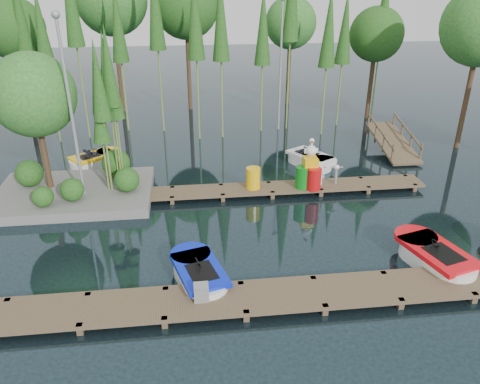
{
  "coord_description": "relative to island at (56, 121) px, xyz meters",
  "views": [
    {
      "loc": [
        -1.32,
        -14.82,
        8.49
      ],
      "look_at": [
        0.5,
        0.5,
        1.1
      ],
      "focal_mm": 35.0,
      "sensor_mm": 36.0,
      "label": 1
    }
  ],
  "objects": [
    {
      "name": "seagull_post",
      "position": [
        11.08,
        -0.79,
        -2.31
      ],
      "size": [
        0.53,
        0.29,
        0.85
      ],
      "color": "gray",
      "rests_on": "far_dock"
    },
    {
      "name": "boat_red",
      "position": [
        12.5,
        -6.61,
        -2.89
      ],
      "size": [
        2.13,
        3.28,
        1.02
      ],
      "rotation": [
        0.0,
        0.0,
        0.27
      ],
      "color": "white",
      "rests_on": "ground"
    },
    {
      "name": "boat_white_far",
      "position": [
        10.74,
        2.03,
        -2.9
      ],
      "size": [
        2.42,
        2.95,
        1.28
      ],
      "rotation": [
        0.0,
        0.0,
        -0.34
      ],
      "color": "white",
      "rests_on": "ground"
    },
    {
      "name": "island",
      "position": [
        0.0,
        0.0,
        0.0
      ],
      "size": [
        6.2,
        4.2,
        6.75
      ],
      "color": "slate",
      "rests_on": "ground"
    },
    {
      "name": "near_dock",
      "position": [
        6.3,
        -7.79,
        -2.95
      ],
      "size": [
        18.0,
        1.5,
        0.5
      ],
      "color": "brown",
      "rests_on": "ground"
    },
    {
      "name": "boat_yellow_far",
      "position": [
        0.54,
        3.22,
        -2.91
      ],
      "size": [
        2.78,
        2.53,
        1.31
      ],
      "rotation": [
        0.0,
        0.0,
        0.31
      ],
      "color": "white",
      "rests_on": "ground"
    },
    {
      "name": "far_dock",
      "position": [
        7.3,
        -0.79,
        -2.95
      ],
      "size": [
        15.0,
        1.2,
        0.5
      ],
      "color": "brown",
      "rests_on": "ground"
    },
    {
      "name": "drum_cluster",
      "position": [
        9.94,
        -0.95,
        -2.27
      ],
      "size": [
        1.21,
        1.11,
        2.09
      ],
      "color": "#0C7316",
      "rests_on": "far_dock"
    },
    {
      "name": "utility_cabinet",
      "position": [
        5.14,
        -7.79,
        -2.64
      ],
      "size": [
        0.4,
        0.34,
        0.49
      ],
      "primitive_type": "cube",
      "color": "gray",
      "rests_on": "near_dock"
    },
    {
      "name": "boat_blue",
      "position": [
        5.12,
        -6.63,
        -2.91
      ],
      "size": [
        1.94,
        2.99,
        0.93
      ],
      "rotation": [
        0.0,
        0.0,
        0.27
      ],
      "color": "white",
      "rests_on": "ground"
    },
    {
      "name": "lamp_island",
      "position": [
        0.8,
        -0.79,
        1.08
      ],
      "size": [
        0.3,
        0.3,
        7.25
      ],
      "color": "gray",
      "rests_on": "ground"
    },
    {
      "name": "tree_screen",
      "position": [
        4.26,
        7.31,
        2.93
      ],
      "size": [
        34.42,
        18.53,
        10.31
      ],
      "color": "#422E1C",
      "rests_on": "ground"
    },
    {
      "name": "ground_plane",
      "position": [
        6.3,
        -3.29,
        -3.18
      ],
      "size": [
        90.0,
        90.0,
        0.0
      ],
      "primitive_type": "plane",
      "color": "#1C2E35"
    },
    {
      "name": "ramp",
      "position": [
        15.3,
        3.21,
        -2.6
      ],
      "size": [
        1.5,
        3.94,
        1.49
      ],
      "color": "brown",
      "rests_on": "ground"
    },
    {
      "name": "lamp_rear",
      "position": [
        10.3,
        7.71,
        1.08
      ],
      "size": [
        0.3,
        0.3,
        7.25
      ],
      "color": "gray",
      "rests_on": "ground"
    },
    {
      "name": "yellow_barrel",
      "position": [
        7.58,
        -0.79,
        -2.44
      ],
      "size": [
        0.59,
        0.59,
        0.88
      ],
      "primitive_type": "cylinder",
      "color": "yellow",
      "rests_on": "far_dock"
    }
  ]
}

